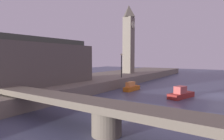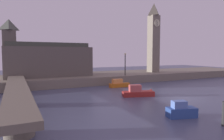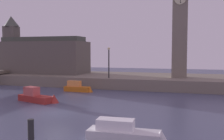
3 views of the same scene
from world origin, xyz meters
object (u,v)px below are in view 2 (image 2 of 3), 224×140
boat_dinghy_red (141,92)px  boat_tour_blue (183,111)px  boat_patrol_orange (121,84)px  parliament_hall (46,59)px  streetlamp (125,62)px  clock_tower (154,37)px  mooring_post_left (224,114)px

boat_dinghy_red → boat_tour_blue: bearing=-100.7°
boat_patrol_orange → boat_dinghy_red: 7.67m
parliament_hall → streetlamp: (13.74, -5.00, -0.44)m
streetlamp → boat_tour_blue: streetlamp is taller
streetlamp → boat_dinghy_red: 12.52m
clock_tower → streetlamp: (-9.35, -3.67, -5.24)m
parliament_hall → mooring_post_left: bearing=-72.2°
streetlamp → boat_dinghy_red: (-4.01, -11.29, -3.64)m
mooring_post_left → parliament_hall: bearing=107.8°
boat_tour_blue → boat_dinghy_red: bearing=79.3°
mooring_post_left → boat_patrol_orange: bearing=85.2°
streetlamp → mooring_post_left: 24.20m
parliament_hall → boat_dinghy_red: (9.73, -16.29, -4.08)m
boat_tour_blue → boat_patrol_orange: size_ratio=0.82×
clock_tower → boat_dinghy_red: 21.94m
mooring_post_left → boat_dinghy_red: mooring_post_left is taller
parliament_hall → mooring_post_left: parliament_hall is taller
boat_dinghy_red → boat_patrol_orange: bearing=81.9°
boat_tour_blue → boat_dinghy_red: 9.36m
mooring_post_left → boat_tour_blue: 3.29m
clock_tower → mooring_post_left: size_ratio=7.98×
parliament_hall → boat_tour_blue: bearing=-72.6°
clock_tower → boat_patrol_orange: 16.85m
clock_tower → boat_tour_blue: 29.82m
parliament_hall → boat_dinghy_red: 19.41m
boat_tour_blue → parliament_hall: bearing=107.4°
clock_tower → boat_dinghy_red: clock_tower is taller
parliament_hall → mooring_post_left: (9.15, -28.55, -3.61)m
boat_tour_blue → streetlamp: bearing=74.3°
parliament_hall → streetlamp: bearing=-20.0°
clock_tower → streetlamp: size_ratio=3.59×
boat_patrol_orange → streetlamp: bearing=51.5°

